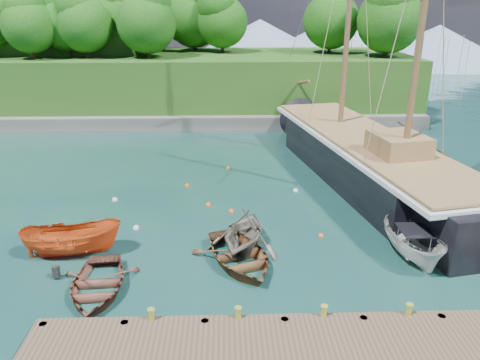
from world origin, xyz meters
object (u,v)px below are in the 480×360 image
object	(u,v)px
rowboat_2	(239,264)
rowboat_1	(244,250)
motorboat_orange	(74,255)
cabin_boat_white	(411,258)
schooner	(366,162)
rowboat_0	(97,292)

from	to	relation	value
rowboat_2	rowboat_1	bearing A→B (deg)	58.52
rowboat_1	motorboat_orange	bearing A→B (deg)	-161.75
motorboat_orange	cabin_boat_white	xyz separation A→B (m)	(15.43, -0.79, 0.00)
rowboat_2	schooner	xyz separation A→B (m)	(8.50, 10.27, 1.22)
cabin_boat_white	schooner	xyz separation A→B (m)	(0.68, 10.04, 1.22)
rowboat_2	motorboat_orange	bearing A→B (deg)	152.04
rowboat_2	rowboat_0	bearing A→B (deg)	178.67
motorboat_orange	schooner	size ratio (longest dim) A/B	0.15
rowboat_2	motorboat_orange	world-z (taller)	motorboat_orange
rowboat_0	schooner	xyz separation A→B (m)	(14.28, 12.26, 1.22)
cabin_boat_white	rowboat_0	bearing A→B (deg)	-177.99
rowboat_0	rowboat_2	world-z (taller)	rowboat_2
motorboat_orange	cabin_boat_white	world-z (taller)	motorboat_orange
rowboat_1	cabin_boat_white	xyz separation A→B (m)	(7.58, -0.99, 0.00)
rowboat_2	cabin_boat_white	size ratio (longest dim) A/B	1.11
motorboat_orange	schooner	distance (m)	18.62
rowboat_1	motorboat_orange	world-z (taller)	rowboat_1
rowboat_2	cabin_boat_white	world-z (taller)	cabin_boat_white
rowboat_0	motorboat_orange	distance (m)	3.52
rowboat_1	rowboat_2	xyz separation A→B (m)	(-0.24, -1.22, 0.00)
cabin_boat_white	schooner	bearing A→B (deg)	78.86
rowboat_1	schooner	world-z (taller)	schooner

